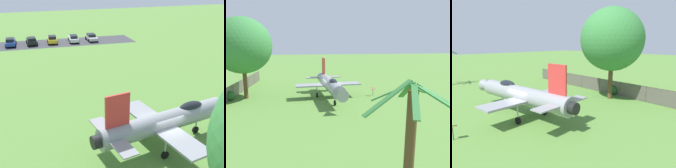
% 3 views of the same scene
% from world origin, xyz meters
% --- Properties ---
extents(ground_plane, '(200.00, 200.00, 0.00)m').
position_xyz_m(ground_plane, '(0.00, 0.00, 0.00)').
color(ground_plane, '#568438').
extents(parking_strip, '(34.02, 11.11, 0.00)m').
position_xyz_m(parking_strip, '(1.62, -38.44, 0.00)').
color(parking_strip, '#38383D').
rests_on(parking_strip, ground_plane).
extents(display_jet, '(12.90, 8.72, 5.04)m').
position_xyz_m(display_jet, '(-0.36, -0.04, 2.02)').
color(display_jet, gray).
rests_on(display_jet, ground_plane).
extents(info_plaque, '(0.55, 0.69, 1.14)m').
position_xyz_m(info_plaque, '(0.68, -6.14, 0.85)').
color(info_plaque, '#333333').
rests_on(info_plaque, ground_plane).
extents(parked_car_silver, '(2.29, 4.59, 1.41)m').
position_xyz_m(parked_car_silver, '(-6.43, -37.78, 0.74)').
color(parked_car_silver, '#B2B5BA').
rests_on(parked_car_silver, ground_plane).
extents(parked_car_white, '(2.46, 4.86, 1.45)m').
position_xyz_m(parked_car_white, '(-2.60, -37.95, 0.76)').
color(parked_car_white, silver).
rests_on(parked_car_white, ground_plane).
extents(parked_car_yellow, '(2.37, 4.24, 1.57)m').
position_xyz_m(parked_car_yellow, '(1.70, -38.36, 0.80)').
color(parked_car_yellow, gold).
rests_on(parked_car_yellow, ground_plane).
extents(parked_car_black, '(2.06, 4.42, 1.47)m').
position_xyz_m(parked_car_black, '(5.67, -38.74, 0.77)').
color(parked_car_black, black).
rests_on(parked_car_black, ground_plane).
extents(parked_car_blue, '(2.28, 4.66, 1.55)m').
position_xyz_m(parked_car_blue, '(9.57, -39.09, 0.79)').
color(parked_car_blue, '#23429E').
rests_on(parked_car_blue, ground_plane).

